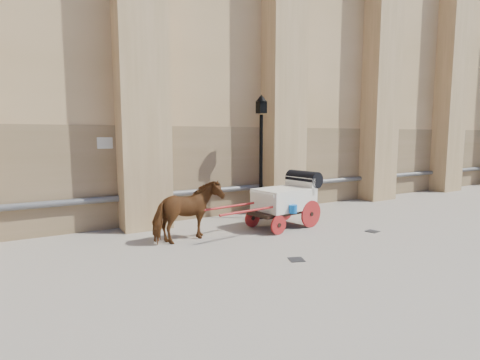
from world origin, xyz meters
TOP-DOWN VIEW (x-y plane):
  - ground at (0.00, 0.00)m, footprint 90.00×90.00m
  - horse at (-0.47, 1.65)m, footprint 1.95×1.16m
  - carriage at (2.72, 1.67)m, footprint 3.82×1.50m
  - street_lamp at (2.65, 2.98)m, footprint 0.38×0.38m
  - drain_grate_near at (1.00, -0.91)m, footprint 0.41×0.41m
  - drain_grate_far at (4.41, -0.09)m, footprint 0.37×0.37m

SIDE VIEW (x-z plane):
  - ground at x=0.00m, z-range 0.00..0.00m
  - drain_grate_near at x=1.00m, z-range 0.00..0.01m
  - drain_grate_far at x=4.41m, z-range 0.00..0.01m
  - horse at x=-0.47m, z-range 0.00..1.54m
  - carriage at x=2.72m, z-range 0.06..1.69m
  - street_lamp at x=2.65m, z-range 0.14..4.14m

